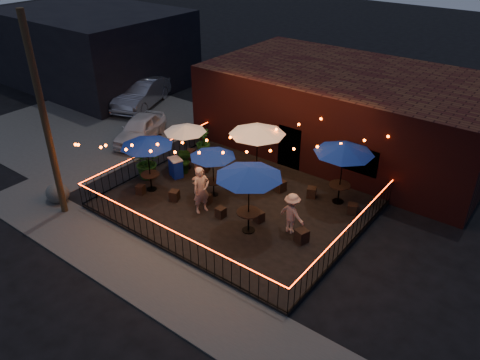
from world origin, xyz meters
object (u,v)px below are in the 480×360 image
(cafe_table_1, at_px, (185,129))
(cooler, at_px, (176,167))
(cafe_table_5, at_px, (344,150))
(boulder, at_px, (58,193))
(cafe_table_2, at_px, (213,154))
(cafe_table_4, at_px, (249,173))
(utility_pole, at_px, (45,121))
(cafe_table_3, at_px, (257,130))
(cafe_table_0, at_px, (147,143))

(cafe_table_1, xyz_separation_m, cooler, (0.17, -0.92, -1.53))
(cafe_table_5, height_order, boulder, cafe_table_5)
(cafe_table_2, xyz_separation_m, cafe_table_4, (2.73, -1.20, 0.56))
(utility_pole, relative_size, cafe_table_5, 2.55)
(cafe_table_3, height_order, boulder, cafe_table_3)
(utility_pole, xyz_separation_m, cafe_table_0, (1.73, 3.24, -1.60))
(cafe_table_2, xyz_separation_m, cooler, (-2.42, 0.20, -1.50))
(utility_pole, xyz_separation_m, cafe_table_1, (1.60, 5.67, -1.86))
(cafe_table_1, bearing_deg, utility_pole, -105.76)
(cafe_table_2, distance_m, cooler, 2.86)
(cafe_table_5, bearing_deg, cafe_table_4, -114.38)
(cafe_table_2, bearing_deg, cafe_table_0, -151.93)
(cafe_table_1, xyz_separation_m, cafe_table_4, (5.32, -2.32, 0.53))
(cafe_table_3, relative_size, cafe_table_4, 0.93)
(cooler, distance_m, boulder, 5.17)
(cafe_table_4, height_order, cooler, cafe_table_4)
(cafe_table_2, distance_m, cafe_table_3, 2.27)
(cafe_table_1, xyz_separation_m, cafe_table_3, (3.37, 0.94, 0.50))
(cafe_table_5, bearing_deg, utility_pole, -140.12)
(cafe_table_0, distance_m, cafe_table_2, 2.81)
(cafe_table_2, bearing_deg, cafe_table_5, 31.12)
(cafe_table_1, height_order, cafe_table_4, cafe_table_4)
(cafe_table_2, bearing_deg, cafe_table_1, 156.61)
(utility_pole, distance_m, cafe_table_4, 7.80)
(cafe_table_2, height_order, cafe_table_3, cafe_table_3)
(cafe_table_3, height_order, cooler, cafe_table_3)
(cafe_table_4, bearing_deg, cafe_table_5, 65.62)
(cafe_table_1, distance_m, cafe_table_2, 2.82)
(utility_pole, relative_size, cafe_table_2, 3.18)
(cooler, xyz_separation_m, boulder, (-2.68, -4.41, -0.22))
(cafe_table_4, height_order, cafe_table_5, cafe_table_4)
(cafe_table_4, distance_m, cafe_table_5, 4.31)
(cafe_table_5, bearing_deg, cafe_table_3, -170.02)
(cafe_table_5, bearing_deg, boulder, -144.17)
(cafe_table_3, height_order, cafe_table_4, cafe_table_4)
(cafe_table_1, height_order, cafe_table_2, cafe_table_1)
(cafe_table_1, distance_m, cafe_table_4, 5.83)
(cooler, relative_size, boulder, 0.91)
(utility_pole, bearing_deg, cafe_table_4, 25.80)
(utility_pole, relative_size, cafe_table_3, 2.81)
(utility_pole, bearing_deg, cafe_table_2, 47.34)
(cafe_table_2, height_order, cafe_table_5, cafe_table_5)
(cafe_table_0, height_order, cafe_table_4, cafe_table_4)
(cafe_table_2, bearing_deg, cafe_table_3, 69.43)
(cafe_table_1, relative_size, cafe_table_2, 0.89)
(cafe_table_0, relative_size, cafe_table_1, 1.25)
(utility_pole, height_order, cafe_table_3, utility_pole)
(cafe_table_0, bearing_deg, cafe_table_2, 28.07)
(cafe_table_0, bearing_deg, cafe_table_3, 46.22)
(cafe_table_3, relative_size, boulder, 2.88)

